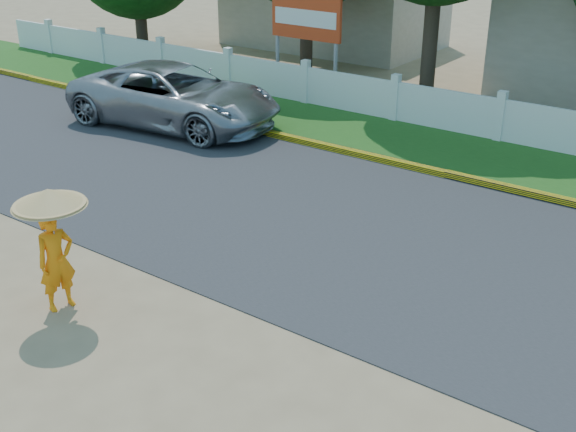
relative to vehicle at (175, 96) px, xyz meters
The scene contains 9 objects.
ground 10.61m from the vehicle, 43.90° to the right, with size 120.00×120.00×0.00m, color #9E8460.
road 8.17m from the vehicle, 20.40° to the right, with size 60.00×7.00×0.02m, color #38383A.
grass_verge 8.04m from the vehicle, 17.58° to the left, with size 60.00×3.50×0.03m, color #2D601E.
curb 7.69m from the vehicle, ahead, with size 40.00×0.18×0.16m, color yellow.
fence 8.55m from the vehicle, 26.89° to the left, with size 40.00×0.10×1.10m, color silver.
building_far 11.92m from the vehicle, 101.52° to the left, with size 8.00×5.00×2.80m, color #B7AD99.
vehicle is the anchor object (origin of this frame).
monk_with_parasol 9.38m from the vehicle, 56.90° to the right, with size 1.10×1.10×2.00m.
billboard 5.21m from the vehicle, 80.11° to the left, with size 2.50×0.13×2.95m.
Camera 1 is at (5.98, -6.27, 6.00)m, focal length 45.00 mm.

